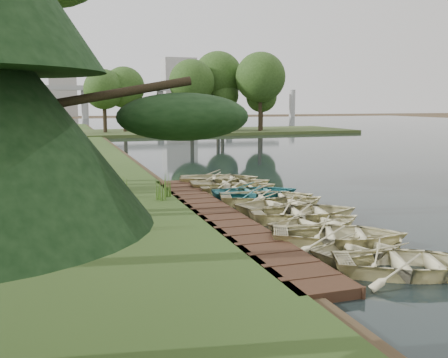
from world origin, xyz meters
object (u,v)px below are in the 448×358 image
object	(u,v)px
rowboat_0	(411,259)
rowboat_2	(339,232)
stored_rowboat	(51,184)
boardwalk	(218,217)
rowboat_1	(366,245)

from	to	relation	value
rowboat_0	rowboat_2	distance (m)	2.79
rowboat_0	rowboat_2	size ratio (longest dim) A/B	0.94
rowboat_2	stored_rowboat	xyz separation A→B (m)	(-8.20, 11.01, 0.15)
boardwalk	stored_rowboat	distance (m)	8.90
rowboat_1	rowboat_2	size ratio (longest dim) A/B	0.83
rowboat_0	stored_rowboat	world-z (taller)	stored_rowboat
boardwalk	stored_rowboat	world-z (taller)	stored_rowboat
rowboat_1	boardwalk	bearing A→B (deg)	8.31
boardwalk	rowboat_0	distance (m)	7.56
rowboat_1	rowboat_2	bearing A→B (deg)	-10.26
rowboat_0	stored_rowboat	bearing A→B (deg)	53.33
stored_rowboat	rowboat_0	bearing A→B (deg)	-131.20
boardwalk	rowboat_2	distance (m)	4.92
rowboat_0	rowboat_1	size ratio (longest dim) A/B	1.13
rowboat_0	stored_rowboat	size ratio (longest dim) A/B	1.25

